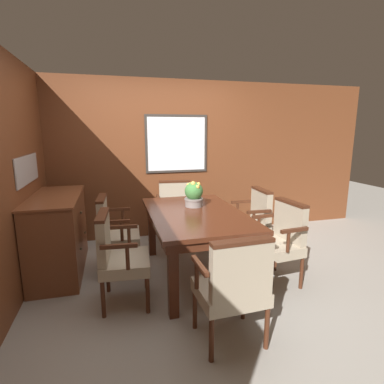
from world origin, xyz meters
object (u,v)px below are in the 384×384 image
at_px(chair_head_near, 234,284).
at_px(chair_left_near, 118,254).
at_px(potted_plant, 194,194).
at_px(sideboard_cabinet, 59,234).
at_px(chair_head_far, 176,208).
at_px(dining_table, 195,220).
at_px(chair_right_far, 252,219).
at_px(chair_right_near, 280,238).
at_px(chair_left_far, 114,230).

relative_size(chair_head_near, chair_left_near, 1.00).
xyz_separation_m(potted_plant, sideboard_cabinet, (-1.60, 0.28, -0.46)).
bearing_deg(potted_plant, chair_head_far, 91.73).
xyz_separation_m(dining_table, chair_head_far, (0.02, 1.19, -0.16)).
height_order(chair_right_far, chair_left_near, same).
height_order(dining_table, chair_right_far, chair_right_far).
distance_m(chair_head_far, chair_head_near, 2.39).
relative_size(dining_table, chair_right_near, 1.80).
bearing_deg(sideboard_cabinet, potted_plant, -9.87).
height_order(dining_table, potted_plant, potted_plant).
distance_m(chair_right_far, sideboard_cabinet, 2.45).
xyz_separation_m(chair_head_far, chair_right_near, (0.85, -1.57, 0.00)).
bearing_deg(chair_left_near, dining_table, -63.22).
distance_m(dining_table, potted_plant, 0.36).
bearing_deg(potted_plant, sideboard_cabinet, 170.13).
distance_m(chair_right_near, potted_plant, 1.11).
bearing_deg(dining_table, chair_right_near, -23.55).
distance_m(chair_head_near, sideboard_cabinet, 2.30).
bearing_deg(chair_right_near, dining_table, -119.05).
bearing_deg(dining_table, chair_head_near, -91.24).
bearing_deg(sideboard_cabinet, dining_table, -18.72).
height_order(chair_head_near, chair_right_near, same).
relative_size(dining_table, chair_left_far, 1.80).
relative_size(chair_left_near, sideboard_cabinet, 0.72).
height_order(chair_head_far, chair_left_near, same).
distance_m(chair_left_far, chair_left_near, 0.74).
bearing_deg(chair_head_far, chair_left_near, -115.37).
bearing_deg(sideboard_cabinet, chair_head_far, 22.91).
xyz_separation_m(dining_table, chair_left_near, (-0.88, -0.36, -0.16)).
height_order(dining_table, chair_head_far, chair_head_far).
xyz_separation_m(chair_head_far, chair_right_far, (0.87, -0.84, 0.00)).
bearing_deg(dining_table, potted_plant, 78.94).
distance_m(dining_table, chair_right_far, 0.97).
bearing_deg(chair_right_near, sideboard_cabinet, -115.99).
relative_size(chair_right_near, potted_plant, 2.92).
xyz_separation_m(chair_left_far, chair_left_near, (0.03, -0.74, 0.00)).
xyz_separation_m(chair_head_near, chair_left_near, (-0.86, 0.84, 0.00)).
bearing_deg(potted_plant, chair_right_near, -37.33).
xyz_separation_m(chair_head_far, chair_head_near, (-0.05, -2.39, 0.00)).
relative_size(chair_left_far, potted_plant, 2.92).
distance_m(chair_head_near, chair_right_near, 1.21).
relative_size(chair_head_near, chair_right_far, 1.00).
xyz_separation_m(chair_left_far, chair_right_near, (1.78, -0.76, 0.00)).
xyz_separation_m(chair_right_far, chair_right_near, (-0.02, -0.73, 0.00)).
xyz_separation_m(dining_table, chair_right_near, (0.87, -0.38, -0.16)).
bearing_deg(chair_left_far, sideboard_cabinet, 80.79).
bearing_deg(chair_left_near, chair_right_near, -85.99).
bearing_deg(chair_left_far, dining_table, -109.18).
height_order(chair_right_near, potted_plant, potted_plant).
distance_m(chair_head_near, chair_left_near, 1.20).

